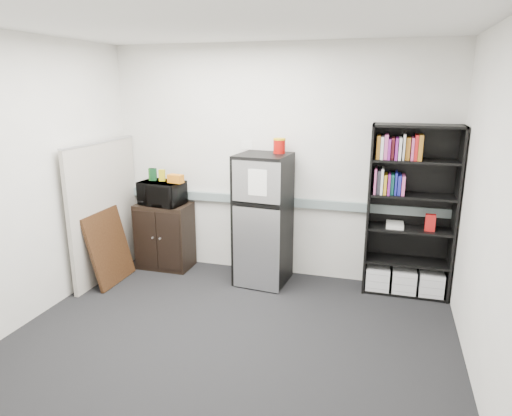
% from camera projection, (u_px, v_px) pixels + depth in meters
% --- Properties ---
extents(floor, '(4.00, 4.00, 0.00)m').
position_uv_depth(floor, '(227.00, 345.00, 4.06)').
color(floor, black).
rests_on(floor, ground).
extents(wall_back, '(4.00, 0.02, 2.70)m').
position_uv_depth(wall_back, '(276.00, 163.00, 5.33)').
color(wall_back, white).
rests_on(wall_back, floor).
extents(wall_right, '(0.02, 3.50, 2.70)m').
position_uv_depth(wall_right, '(495.00, 217.00, 3.17)').
color(wall_right, white).
rests_on(wall_right, floor).
extents(wall_left, '(0.02, 3.50, 2.70)m').
position_uv_depth(wall_left, '(23.00, 183.00, 4.25)').
color(wall_left, white).
rests_on(wall_left, floor).
extents(ceiling, '(4.00, 3.50, 0.02)m').
position_uv_depth(ceiling, '(221.00, 20.00, 3.35)').
color(ceiling, white).
rests_on(ceiling, wall_back).
extents(electrical_raceway, '(3.92, 0.05, 0.10)m').
position_uv_depth(electrical_raceway, '(275.00, 201.00, 5.42)').
color(electrical_raceway, gray).
rests_on(electrical_raceway, wall_back).
extents(wall_note, '(0.14, 0.00, 0.10)m').
position_uv_depth(wall_note, '(247.00, 145.00, 5.36)').
color(wall_note, white).
rests_on(wall_note, wall_back).
extents(bookshelf, '(0.90, 0.34, 1.85)m').
position_uv_depth(bookshelf, '(410.00, 213.00, 4.86)').
color(bookshelf, black).
rests_on(bookshelf, floor).
extents(cubicle_partition, '(0.06, 1.30, 1.62)m').
position_uv_depth(cubicle_partition, '(105.00, 210.00, 5.36)').
color(cubicle_partition, '#A8A195').
rests_on(cubicle_partition, floor).
extents(cabinet, '(0.66, 0.44, 0.82)m').
position_uv_depth(cabinet, '(165.00, 236.00, 5.71)').
color(cabinet, black).
rests_on(cabinet, floor).
extents(microwave, '(0.55, 0.41, 0.29)m').
position_uv_depth(microwave, '(162.00, 193.00, 5.55)').
color(microwave, black).
rests_on(microwave, cabinet).
extents(snack_box_a, '(0.08, 0.06, 0.15)m').
position_uv_depth(snack_box_a, '(152.00, 174.00, 5.56)').
color(snack_box_a, '#1C5618').
rests_on(snack_box_a, microwave).
extents(snack_box_b, '(0.08, 0.06, 0.15)m').
position_uv_depth(snack_box_b, '(153.00, 174.00, 5.56)').
color(snack_box_b, '#0C3618').
rests_on(snack_box_b, microwave).
extents(snack_box_c, '(0.08, 0.06, 0.14)m').
position_uv_depth(snack_box_c, '(162.00, 175.00, 5.53)').
color(snack_box_c, gold).
rests_on(snack_box_c, microwave).
extents(snack_bag, '(0.19, 0.13, 0.10)m').
position_uv_depth(snack_bag, '(176.00, 179.00, 5.43)').
color(snack_bag, orange).
rests_on(snack_bag, microwave).
extents(refrigerator, '(0.61, 0.64, 1.50)m').
position_uv_depth(refrigerator, '(263.00, 220.00, 5.20)').
color(refrigerator, black).
rests_on(refrigerator, floor).
extents(coffee_can, '(0.14, 0.14, 0.19)m').
position_uv_depth(coffee_can, '(279.00, 145.00, 5.06)').
color(coffee_can, '#A20B07').
rests_on(coffee_can, refrigerator).
extents(framed_poster, '(0.23, 0.67, 0.84)m').
position_uv_depth(framed_poster, '(109.00, 247.00, 5.27)').
color(framed_poster, black).
rests_on(framed_poster, floor).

